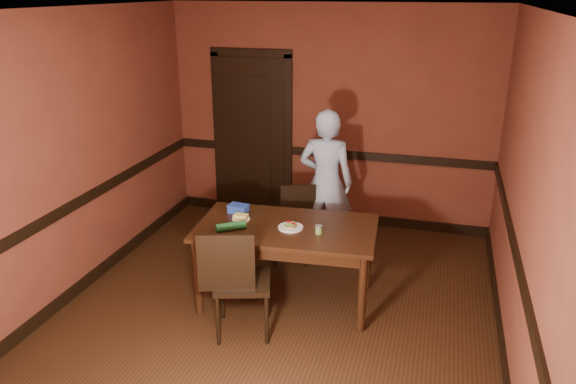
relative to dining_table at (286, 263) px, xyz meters
The scene contains 22 objects.
floor 0.43m from the dining_table, 99.78° to the right, with size 4.00×4.50×0.01m, color black.
ceiling 2.32m from the dining_table, 99.78° to the right, with size 4.00×4.50×0.01m, color silver.
wall_back 2.28m from the dining_table, 90.88° to the left, with size 4.00×0.02×2.70m, color brown.
wall_front 2.62m from the dining_table, 90.74° to the right, with size 4.00×0.02×2.70m, color brown.
wall_left 2.26m from the dining_table, behind, with size 0.02×4.50×2.70m, color brown.
wall_right 2.20m from the dining_table, ahead, with size 0.02×4.50×2.70m, color brown.
dado_back 2.11m from the dining_table, 90.88° to the left, with size 4.00×0.03×0.10m, color black.
dado_left 2.09m from the dining_table, behind, with size 0.03×4.50×0.10m, color black.
dado_right 2.03m from the dining_table, ahead, with size 0.03×4.50×0.10m, color black.
baseboard_back 2.08m from the dining_table, 90.88° to the left, with size 4.00×0.03×0.12m, color black.
baseboard_left 2.05m from the dining_table, behind, with size 0.03×4.50×0.12m, color black.
baseboard_right 1.99m from the dining_table, ahead, with size 0.03×4.50×0.12m, color black.
door 2.39m from the dining_table, 116.90° to the left, with size 1.05×0.07×2.20m.
dining_table is the anchor object (origin of this frame).
chair_far 0.85m from the dining_table, 103.70° to the left, with size 0.39×0.39×0.83m, color black, non-canonical shape.
chair_near 0.65m from the dining_table, 109.95° to the right, with size 0.47×0.47×1.01m, color black, non-canonical shape.
person 1.25m from the dining_table, 84.00° to the left, with size 0.60×0.39×1.65m, color #9DB7D7.
sandwich_plate 0.41m from the dining_table, 35.70° to the right, with size 0.23×0.23×0.06m.
sauce_jar 0.54m from the dining_table, 14.79° to the right, with size 0.07×0.07×0.08m.
cheese_saucer 0.62m from the dining_table, behind, with size 0.17×0.17×0.05m.
food_tub 0.72m from the dining_table, 160.70° to the left, with size 0.20×0.15×0.08m.
wrapped_veg 0.67m from the dining_table, 153.85° to the right, with size 0.08×0.08×0.27m, color #185622.
Camera 1 is at (1.34, -4.40, 2.86)m, focal length 35.00 mm.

